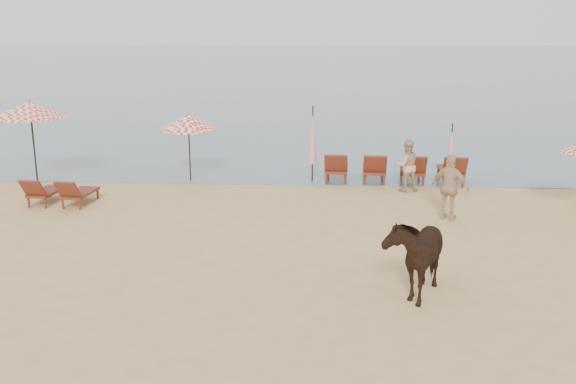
# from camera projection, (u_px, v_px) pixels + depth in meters

# --- Properties ---
(ground) EXTENTS (120.00, 120.00, 0.00)m
(ground) POSITION_uv_depth(u_px,v_px,m) (272.00, 334.00, 10.49)
(ground) COLOR tan
(ground) RESTS_ON ground
(sea) EXTENTS (160.00, 140.00, 0.06)m
(sea) POSITION_uv_depth(u_px,v_px,m) (316.00, 61.00, 87.77)
(sea) COLOR #51606B
(sea) RESTS_ON ground
(lounger_cluster_left) EXTENTS (1.75, 1.69, 0.57)m
(lounger_cluster_left) POSITION_uv_depth(u_px,v_px,m) (60.00, 191.00, 17.86)
(lounger_cluster_left) COLOR maroon
(lounger_cluster_left) RESTS_ON ground
(lounger_cluster_right) EXTENTS (4.45, 2.08, 0.69)m
(lounger_cluster_right) POSITION_uv_depth(u_px,v_px,m) (394.00, 168.00, 20.39)
(lounger_cluster_right) COLOR maroon
(lounger_cluster_right) RESTS_ON ground
(umbrella_open_left_a) EXTENTS (2.35, 2.35, 2.67)m
(umbrella_open_left_a) POSITION_uv_depth(u_px,v_px,m) (30.00, 109.00, 19.59)
(umbrella_open_left_a) COLOR black
(umbrella_open_left_a) RESTS_ON ground
(umbrella_open_left_b) EXTENTS (1.76, 1.80, 2.25)m
(umbrella_open_left_b) POSITION_uv_depth(u_px,v_px,m) (188.00, 121.00, 20.26)
(umbrella_open_left_b) COLOR black
(umbrella_open_left_b) RESTS_ON ground
(umbrella_closed_left) EXTENTS (0.30, 0.30, 2.43)m
(umbrella_closed_left) POSITION_uv_depth(u_px,v_px,m) (313.00, 136.00, 20.30)
(umbrella_closed_left) COLOR black
(umbrella_closed_left) RESTS_ON ground
(umbrella_closed_right) EXTENTS (0.26, 0.26, 2.16)m
(umbrella_closed_right) POSITION_uv_depth(u_px,v_px,m) (451.00, 152.00, 18.61)
(umbrella_closed_right) COLOR black
(umbrella_closed_right) RESTS_ON ground
(cow) EXTENTS (1.46, 2.06, 1.59)m
(cow) POSITION_uv_depth(u_px,v_px,m) (415.00, 253.00, 11.94)
(cow) COLOR black
(cow) RESTS_ON ground
(beachgoer_right_a) EXTENTS (0.88, 0.75, 1.59)m
(beachgoer_right_a) POSITION_uv_depth(u_px,v_px,m) (407.00, 166.00, 19.28)
(beachgoer_right_a) COLOR tan
(beachgoer_right_a) RESTS_ON ground
(beachgoer_right_b) EXTENTS (1.07, 0.90, 1.72)m
(beachgoer_right_b) POSITION_uv_depth(u_px,v_px,m) (450.00, 187.00, 16.44)
(beachgoer_right_b) COLOR tan
(beachgoer_right_b) RESTS_ON ground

